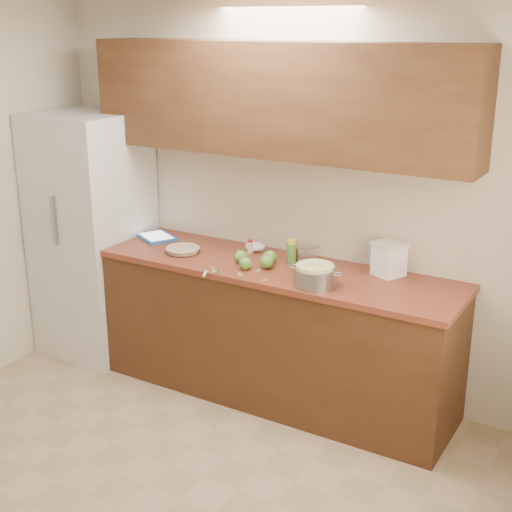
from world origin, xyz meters
The scene contains 24 objects.
room_shell centered at (0.00, 0.00, 1.30)m, with size 3.60×3.60×3.60m.
counter_run centered at (0.00, 1.48, 0.46)m, with size 2.64×0.68×0.92m.
upper_cabinets centered at (0.00, 1.63, 1.95)m, with size 2.60×0.34×0.70m, color #58371A.
fridge centered at (-1.44, 1.44, 0.90)m, with size 0.70×0.70×1.80m, color silver.
pie centered at (-0.58, 1.39, 0.94)m, with size 0.24×0.24×0.04m.
colander centered at (0.47, 1.28, 0.98)m, with size 0.35×0.26×0.13m.
flour_canister centered at (0.78, 1.68, 1.03)m, with size 0.23×0.23×0.21m.
tablet centered at (-0.94, 1.56, 0.93)m, with size 0.35×0.32×0.02m.
paring_knife centered at (-0.19, 1.11, 0.93)m, with size 0.09×0.17×0.02m.
lemon_bottle centered at (0.16, 1.57, 1.00)m, with size 0.06×0.06×0.16m.
cinnamon_shaker centered at (-0.18, 1.62, 0.96)m, with size 0.04×0.04×0.09m.
vanilla_bottle centered at (0.16, 1.62, 0.97)m, with size 0.04×0.04×0.10m.
mixing_bowl centered at (0.16, 1.74, 0.97)m, with size 0.23×0.23×0.08m.
paper_towel centered at (-0.17, 1.67, 0.95)m, with size 0.15×0.12×0.06m, color white.
apple_left centered at (-0.12, 1.40, 0.96)m, with size 0.09×0.09×0.10m.
apple_center centered at (0.05, 1.49, 0.96)m, with size 0.09×0.09×0.10m.
apple_front centered at (-0.03, 1.31, 0.96)m, with size 0.08×0.08×0.09m.
apple_extra centered at (0.08, 1.40, 0.97)m, with size 0.09×0.09×0.10m.
peel_a centered at (0.18, 1.20, 0.92)m, with size 0.04×0.01×0.00m, color #94B658.
peel_b centered at (0.06, 1.33, 0.92)m, with size 0.04×0.02×0.00m, color #94B658.
peel_c centered at (-0.18, 1.19, 0.92)m, with size 0.05×0.02×0.00m, color #94B658.
peel_d centered at (0.01, 1.20, 0.92)m, with size 0.03×0.01×0.00m, color #94B658.
peel_e centered at (-0.02, 1.22, 0.92)m, with size 0.04×0.02×0.00m, color #94B658.
peel_f centered at (-0.22, 1.23, 0.92)m, with size 0.03×0.01×0.00m, color #94B658.
Camera 1 is at (2.20, -2.30, 2.41)m, focal length 50.00 mm.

